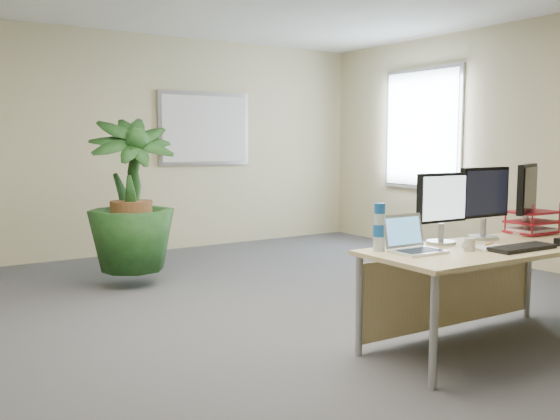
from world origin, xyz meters
TOP-DOWN VIEW (x-y plane):
  - floor at (0.00, 0.00)m, footprint 8.00×8.00m
  - back_wall at (0.00, 4.00)m, footprint 7.00×0.04m
  - whiteboard at (1.20, 3.97)m, footprint 1.30×0.04m
  - window at (3.47, 2.30)m, footprint 0.04×1.30m
  - desk at (0.92, -0.68)m, footprint 1.83×0.82m
  - floor_plant at (-0.43, 2.31)m, footprint 0.93×0.93m
  - monitor_left at (0.72, -0.51)m, footprint 0.44×0.20m
  - monitor_right at (1.14, -0.53)m, footprint 0.46×0.21m
  - monitor_dark at (1.58, -0.57)m, footprint 0.45×0.23m
  - laptop at (0.33, -0.62)m, footprint 0.33×0.29m
  - keyboard at (0.97, -0.97)m, footprint 0.50×0.18m
  - coffee_mug at (0.66, -0.80)m, footprint 0.11×0.07m
  - spiral_notebook at (0.85, -0.81)m, footprint 0.27×0.21m
  - orange_pen at (0.91, -0.76)m, footprint 0.13×0.05m
  - yellow_highlighter at (1.08, -0.85)m, footprint 0.13×0.03m
  - water_bottle at (0.17, -0.49)m, footprint 0.08×0.08m
  - letter_tray at (1.65, -0.57)m, footprint 0.36×0.28m

SIDE VIEW (x-z plane):
  - floor at x=0.00m, z-range 0.00..0.00m
  - desk at x=0.92m, z-range 0.20..0.89m
  - spiral_notebook at x=0.85m, z-range 0.69..0.70m
  - yellow_highlighter at x=1.08m, z-range 0.69..0.71m
  - keyboard at x=0.97m, z-range 0.69..0.72m
  - orange_pen at x=0.91m, z-range 0.70..0.71m
  - coffee_mug at x=0.66m, z-range 0.69..0.77m
  - laptop at x=0.33m, z-range 0.63..0.86m
  - floor_plant at x=-0.43m, z-range 0.00..1.50m
  - letter_tray at x=1.65m, z-range 0.68..0.85m
  - water_bottle at x=0.17m, z-range 0.68..0.99m
  - monitor_left at x=0.72m, z-range 0.73..1.21m
  - monitor_right at x=1.14m, z-range 0.73..1.24m
  - monitor_dark at x=1.58m, z-range 0.73..1.26m
  - back_wall at x=0.00m, z-range 0.00..2.70m
  - whiteboard at x=1.20m, z-range 1.07..2.02m
  - window at x=3.47m, z-range 0.77..2.33m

